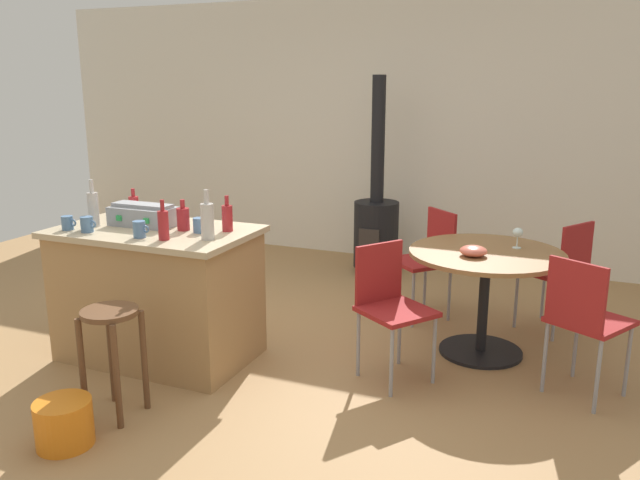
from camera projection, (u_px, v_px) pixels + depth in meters
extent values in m
plane|color=#A37A4C|center=(255.00, 366.00, 4.32)|extent=(8.80, 8.80, 0.00)
cube|color=silver|center=(390.00, 131.00, 6.72)|extent=(8.00, 0.10, 2.70)
cube|color=#A37A4C|center=(158.00, 296.00, 4.39)|extent=(1.26, 0.74, 0.87)
cube|color=tan|center=(154.00, 232.00, 4.29)|extent=(1.32, 0.80, 0.04)
cylinder|color=brown|center=(144.00, 360.00, 3.70)|extent=(0.04, 0.04, 0.60)
cylinder|color=brown|center=(111.00, 354.00, 3.79)|extent=(0.04, 0.04, 0.60)
cylinder|color=brown|center=(82.00, 370.00, 3.58)|extent=(0.04, 0.04, 0.60)
cylinder|color=brown|center=(117.00, 377.00, 3.49)|extent=(0.04, 0.04, 0.60)
cylinder|color=brown|center=(109.00, 312.00, 3.57)|extent=(0.32, 0.32, 0.03)
cylinder|color=black|center=(480.00, 351.00, 4.54)|extent=(0.58, 0.58, 0.02)
cylinder|color=black|center=(483.00, 305.00, 4.46)|extent=(0.07, 0.07, 0.71)
cylinder|color=olive|center=(487.00, 253.00, 4.37)|extent=(1.05, 1.05, 0.03)
cube|color=maroon|center=(551.00, 271.00, 4.86)|extent=(0.55, 0.55, 0.03)
cube|color=maroon|center=(577.00, 251.00, 4.67)|extent=(0.21, 0.32, 0.40)
cylinder|color=gray|center=(555.00, 312.00, 4.69)|extent=(0.02, 0.02, 0.45)
cylinder|color=gray|center=(582.00, 303.00, 4.88)|extent=(0.02, 0.02, 0.45)
cylinder|color=gray|center=(543.00, 291.00, 5.15)|extent=(0.02, 0.02, 0.45)
cylinder|color=gray|center=(516.00, 300.00, 4.96)|extent=(0.02, 0.02, 0.45)
cube|color=maroon|center=(420.00, 262.00, 5.12)|extent=(0.57, 0.57, 0.03)
cube|color=maroon|center=(441.00, 235.00, 5.15)|extent=(0.28, 0.26, 0.40)
cylinder|color=gray|center=(449.00, 294.00, 5.10)|extent=(0.02, 0.02, 0.45)
cylinder|color=gray|center=(425.00, 282.00, 5.40)|extent=(0.02, 0.02, 0.45)
cylinder|color=gray|center=(390.00, 287.00, 5.26)|extent=(0.02, 0.02, 0.45)
cylinder|color=gray|center=(413.00, 300.00, 4.96)|extent=(0.02, 0.02, 0.45)
cube|color=maroon|center=(397.00, 311.00, 4.03)|extent=(0.56, 0.56, 0.03)
cube|color=maroon|center=(379.00, 273.00, 4.14)|extent=(0.23, 0.31, 0.40)
cylinder|color=gray|center=(399.00, 333.00, 4.31)|extent=(0.02, 0.02, 0.45)
cylinder|color=gray|center=(358.00, 344.00, 4.14)|extent=(0.02, 0.02, 0.45)
cylinder|color=gray|center=(392.00, 363.00, 3.86)|extent=(0.02, 0.02, 0.45)
cylinder|color=gray|center=(434.00, 350.00, 4.04)|extent=(0.02, 0.02, 0.45)
cube|color=maroon|center=(590.00, 321.00, 3.83)|extent=(0.54, 0.54, 0.03)
cube|color=maroon|center=(576.00, 295.00, 3.67)|extent=(0.33, 0.20, 0.40)
cylinder|color=gray|center=(545.00, 357.00, 3.92)|extent=(0.02, 0.02, 0.46)
cylinder|color=gray|center=(598.00, 377.00, 3.66)|extent=(0.02, 0.02, 0.46)
cylinder|color=gray|center=(628.00, 361.00, 3.86)|extent=(0.02, 0.02, 0.46)
cylinder|color=gray|center=(576.00, 343.00, 4.12)|extent=(0.02, 0.02, 0.46)
cylinder|color=black|center=(375.00, 269.00, 6.45)|extent=(0.37, 0.37, 0.06)
cylinder|color=black|center=(376.00, 234.00, 6.37)|extent=(0.44, 0.44, 0.65)
cube|color=#2D2826|center=(369.00, 239.00, 6.17)|extent=(0.20, 0.02, 0.20)
cylinder|color=black|center=(378.00, 140.00, 6.14)|extent=(0.13, 0.13, 1.21)
cube|color=gray|center=(143.00, 216.00, 4.36)|extent=(0.45, 0.22, 0.13)
cube|color=gray|center=(143.00, 205.00, 4.35)|extent=(0.42, 0.13, 0.02)
cube|color=green|center=(119.00, 218.00, 4.30)|extent=(0.04, 0.01, 0.04)
cube|color=green|center=(146.00, 221.00, 4.22)|extent=(0.04, 0.01, 0.04)
cylinder|color=maroon|center=(163.00, 226.00, 3.96)|extent=(0.07, 0.07, 0.18)
cylinder|color=maroon|center=(162.00, 205.00, 3.93)|extent=(0.03, 0.03, 0.07)
cylinder|color=maroon|center=(227.00, 218.00, 4.20)|extent=(0.07, 0.07, 0.17)
cylinder|color=maroon|center=(227.00, 201.00, 4.17)|extent=(0.03, 0.03, 0.07)
cylinder|color=#B7B2AD|center=(207.00, 222.00, 3.97)|extent=(0.08, 0.08, 0.22)
cylinder|color=#B7B2AD|center=(206.00, 197.00, 3.93)|extent=(0.03, 0.03, 0.09)
cylinder|color=#B7B2AD|center=(93.00, 209.00, 4.33)|extent=(0.07, 0.07, 0.23)
cylinder|color=#B7B2AD|center=(91.00, 186.00, 4.29)|extent=(0.03, 0.03, 0.09)
cylinder|color=maroon|center=(134.00, 207.00, 4.62)|extent=(0.07, 0.07, 0.15)
cylinder|color=maroon|center=(133.00, 193.00, 4.60)|extent=(0.03, 0.03, 0.06)
cylinder|color=maroon|center=(183.00, 219.00, 4.22)|extent=(0.08, 0.08, 0.15)
cylinder|color=maroon|center=(182.00, 204.00, 4.20)|extent=(0.03, 0.03, 0.06)
cylinder|color=#4C7099|center=(139.00, 229.00, 4.03)|extent=(0.08, 0.08, 0.11)
torus|color=#4C7099|center=(146.00, 229.00, 4.01)|extent=(0.05, 0.01, 0.05)
cylinder|color=#4C7099|center=(199.00, 225.00, 4.17)|extent=(0.08, 0.08, 0.10)
torus|color=#4C7099|center=(206.00, 225.00, 4.15)|extent=(0.05, 0.01, 0.05)
cylinder|color=#4C7099|center=(87.00, 224.00, 4.18)|extent=(0.08, 0.08, 0.10)
torus|color=#4C7099|center=(93.00, 224.00, 4.16)|extent=(0.05, 0.01, 0.05)
cylinder|color=#4C7099|center=(67.00, 223.00, 4.24)|extent=(0.08, 0.08, 0.09)
torus|color=#4C7099|center=(73.00, 223.00, 4.22)|extent=(0.05, 0.01, 0.05)
cylinder|color=silver|center=(517.00, 248.00, 4.45)|extent=(0.06, 0.06, 0.00)
cylinder|color=silver|center=(517.00, 242.00, 4.44)|extent=(0.01, 0.01, 0.08)
ellipsoid|color=silver|center=(518.00, 232.00, 4.42)|extent=(0.07, 0.07, 0.06)
ellipsoid|color=#DB6651|center=(473.00, 251.00, 4.24)|extent=(0.18, 0.18, 0.07)
cylinder|color=orange|center=(64.00, 423.00, 3.37)|extent=(0.30, 0.30, 0.25)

